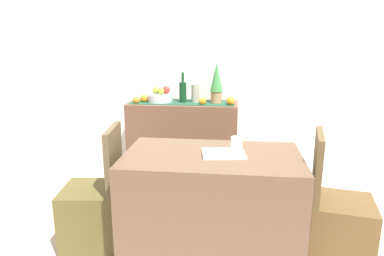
% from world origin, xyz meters
% --- Properties ---
extents(ground_plane, '(6.40, 6.40, 0.02)m').
position_xyz_m(ground_plane, '(0.00, 0.00, -0.01)').
color(ground_plane, beige).
rests_on(ground_plane, ground).
extents(room_wall_rear, '(6.40, 0.06, 2.70)m').
position_xyz_m(room_wall_rear, '(0.00, 1.18, 1.35)').
color(room_wall_rear, silver).
rests_on(room_wall_rear, ground).
extents(sideboard_console, '(1.11, 0.42, 0.85)m').
position_xyz_m(sideboard_console, '(-0.20, 0.92, 0.43)').
color(sideboard_console, brown).
rests_on(sideboard_console, ground).
extents(table_runner, '(1.05, 0.32, 0.01)m').
position_xyz_m(table_runner, '(-0.20, 0.92, 0.86)').
color(table_runner, '#1F4A34').
rests_on(table_runner, sideboard_console).
extents(fruit_bowl, '(0.25, 0.25, 0.08)m').
position_xyz_m(fruit_bowl, '(-0.44, 0.92, 0.90)').
color(fruit_bowl, silver).
rests_on(fruit_bowl, table_runner).
extents(apple_front, '(0.07, 0.07, 0.07)m').
position_xyz_m(apple_front, '(-0.48, 0.95, 0.97)').
color(apple_front, '#94A830').
rests_on(apple_front, fruit_bowl).
extents(apple_right, '(0.07, 0.07, 0.07)m').
position_xyz_m(apple_right, '(-0.42, 0.91, 0.97)').
color(apple_right, '#8CAE2C').
rests_on(apple_right, fruit_bowl).
extents(apple_upper, '(0.08, 0.08, 0.08)m').
position_xyz_m(apple_upper, '(-0.38, 0.96, 0.97)').
color(apple_upper, red).
rests_on(apple_upper, fruit_bowl).
extents(wine_bottle, '(0.07, 0.07, 0.31)m').
position_xyz_m(wine_bottle, '(-0.20, 0.92, 0.97)').
color(wine_bottle, '#0F3B1D').
rests_on(wine_bottle, sideboard_console).
extents(ceramic_vase, '(0.08, 0.08, 0.19)m').
position_xyz_m(ceramic_vase, '(-0.07, 0.92, 0.95)').
color(ceramic_vase, '#999A84').
rests_on(ceramic_vase, sideboard_console).
extents(potted_plant, '(0.13, 0.13, 0.41)m').
position_xyz_m(potted_plant, '(0.14, 0.92, 1.07)').
color(potted_plant, '#A67C53').
rests_on(potted_plant, sideboard_console).
extents(orange_loose_end, '(0.08, 0.08, 0.08)m').
position_xyz_m(orange_loose_end, '(-0.60, 0.89, 0.89)').
color(orange_loose_end, orange).
rests_on(orange_loose_end, sideboard_console).
extents(orange_loose_mid, '(0.07, 0.07, 0.07)m').
position_xyz_m(orange_loose_mid, '(-0.66, 0.81, 0.89)').
color(orange_loose_mid, orange).
rests_on(orange_loose_mid, sideboard_console).
extents(orange_loose_far, '(0.07, 0.07, 0.07)m').
position_xyz_m(orange_loose_far, '(0.01, 0.82, 0.89)').
color(orange_loose_far, orange).
rests_on(orange_loose_far, sideboard_console).
extents(orange_loose_near_bowl, '(0.08, 0.08, 0.08)m').
position_xyz_m(orange_loose_near_bowl, '(0.28, 0.83, 0.89)').
color(orange_loose_near_bowl, orange).
rests_on(orange_loose_near_bowl, sideboard_console).
extents(dining_table, '(1.18, 0.70, 0.74)m').
position_xyz_m(dining_table, '(0.18, -0.36, 0.37)').
color(dining_table, brown).
rests_on(dining_table, ground).
extents(open_book, '(0.31, 0.25, 0.02)m').
position_xyz_m(open_book, '(0.26, -0.36, 0.75)').
color(open_book, white).
rests_on(open_book, dining_table).
extents(coffee_cup, '(0.08, 0.08, 0.10)m').
position_xyz_m(coffee_cup, '(0.34, -0.28, 0.79)').
color(coffee_cup, silver).
rests_on(coffee_cup, dining_table).
extents(chair_near_window, '(0.44, 0.44, 0.90)m').
position_xyz_m(chair_near_window, '(-0.68, -0.36, 0.27)').
color(chair_near_window, brown).
rests_on(chair_near_window, ground).
extents(chair_by_corner, '(0.47, 0.47, 0.90)m').
position_xyz_m(chair_by_corner, '(1.04, -0.36, 0.27)').
color(chair_by_corner, brown).
rests_on(chair_by_corner, ground).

